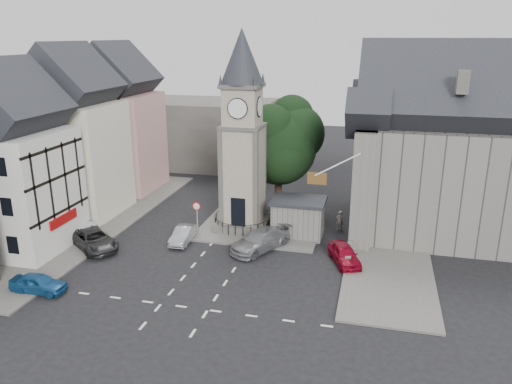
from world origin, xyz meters
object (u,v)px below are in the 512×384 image
(clock_tower, at_px, (243,133))
(car_east_red, at_px, (344,254))
(stone_shelter, at_px, (298,217))
(pedestrian, at_px, (340,220))
(car_west_blue, at_px, (38,283))

(clock_tower, height_order, car_east_red, clock_tower)
(stone_shelter, height_order, pedestrian, stone_shelter)
(car_east_red, bearing_deg, stone_shelter, 109.76)
(stone_shelter, bearing_deg, clock_tower, 174.16)
(clock_tower, bearing_deg, pedestrian, 10.55)
(car_west_blue, xyz_separation_m, pedestrian, (17.69, 15.48, 0.21))
(car_west_blue, height_order, pedestrian, pedestrian)
(clock_tower, height_order, pedestrian, clock_tower)
(clock_tower, bearing_deg, car_east_red, -29.30)
(stone_shelter, bearing_deg, car_west_blue, -137.02)
(pedestrian, bearing_deg, car_east_red, 73.47)
(clock_tower, xyz_separation_m, car_west_blue, (-9.69, -13.99, -7.50))
(car_east_red, height_order, pedestrian, pedestrian)
(car_west_blue, height_order, car_east_red, car_east_red)
(clock_tower, distance_m, pedestrian, 10.93)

